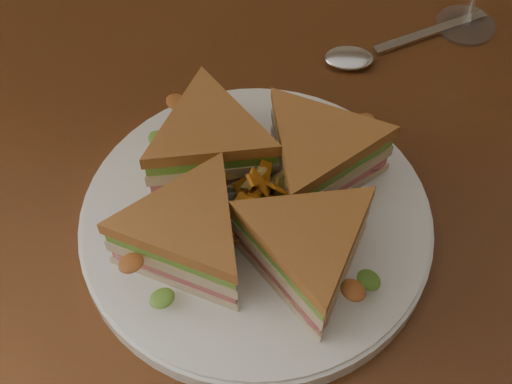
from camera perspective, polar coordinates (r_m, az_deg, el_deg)
table at (r=0.74m, az=1.43°, el=0.70°), size 1.20×0.80×0.75m
plate at (r=0.58m, az=-0.00°, el=-2.44°), size 0.28×0.28×0.02m
sandwich_wedges at (r=0.55m, az=0.00°, el=-0.31°), size 0.27×0.27×0.06m
crisps_mound at (r=0.55m, az=0.00°, el=-0.55°), size 0.09×0.09×0.05m
spoon at (r=0.72m, az=9.03°, el=10.99°), size 0.17×0.09×0.01m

